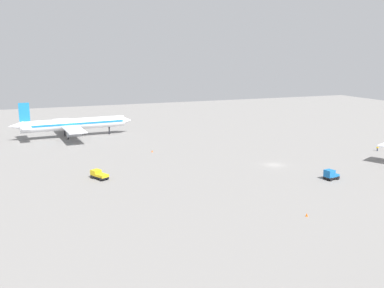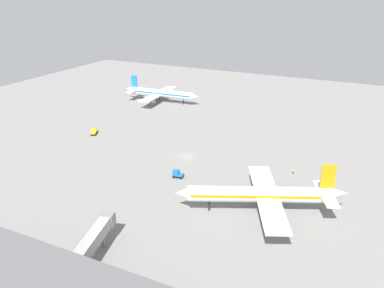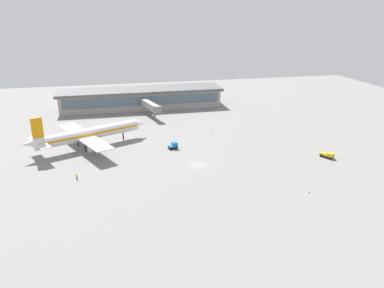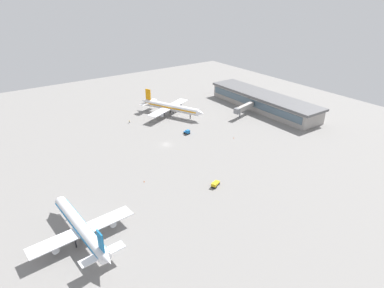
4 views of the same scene
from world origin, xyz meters
name	(u,v)px [view 2 (image 2 of 4)]	position (x,y,z in m)	size (l,w,h in m)	color
ground	(187,156)	(0.00, 0.00, 0.00)	(288.00, 288.00, 0.00)	gray
airplane_at_gate	(161,93)	(-43.29, 56.50, 4.50)	(40.71, 32.71, 12.38)	white
airplane_taxiing	(262,194)	(33.88, -23.84, 4.97)	(42.27, 35.05, 13.67)	white
baggage_tug	(177,174)	(4.63, -15.86, 1.16)	(3.46, 2.66, 2.30)	black
pushback_tractor	(94,132)	(-43.54, 3.91, 0.97)	(3.74, 4.78, 1.90)	black
ground_crew_worker	(293,171)	(36.36, 2.52, 0.85)	(0.53, 0.53, 1.67)	#1E2338
jet_bridge	(95,238)	(7.25, -58.55, 5.13)	(7.36, 18.15, 6.74)	#9E9993
safety_cone_near_gate	(96,186)	(-13.83, -32.36, 0.30)	(0.44, 0.44, 0.60)	#EA590C
safety_cone_mid_apron	(162,124)	(-24.80, 25.32, 0.30)	(0.44, 0.44, 0.60)	#EA590C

